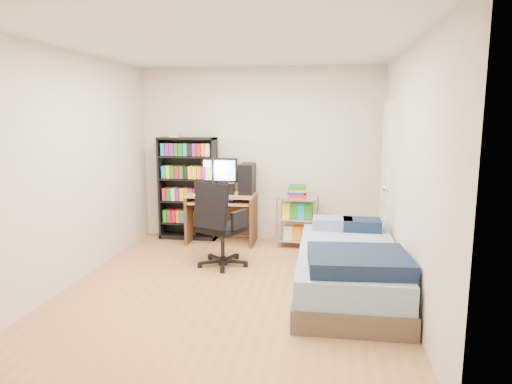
% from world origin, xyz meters
% --- Properties ---
extents(room, '(3.58, 4.08, 2.58)m').
position_xyz_m(room, '(0.00, 0.00, 1.25)').
color(room, '#A77B53').
rests_on(room, ground).
extents(media_shelf, '(0.84, 0.28, 1.56)m').
position_xyz_m(media_shelf, '(-1.04, 1.84, 0.77)').
color(media_shelf, black).
rests_on(media_shelf, room).
extents(computer_desk, '(0.96, 0.56, 1.21)m').
position_xyz_m(computer_desk, '(-0.41, 1.73, 0.65)').
color(computer_desk, '#A67D55').
rests_on(computer_desk, room).
extents(office_chair, '(0.82, 0.82, 1.05)m').
position_xyz_m(office_chair, '(-0.29, 0.65, 0.33)').
color(office_chair, black).
rests_on(office_chair, room).
extents(wire_cart, '(0.58, 0.44, 0.87)m').
position_xyz_m(wire_cart, '(0.59, 1.66, 0.57)').
color(wire_cart, silver).
rests_on(wire_cart, room).
extents(bed, '(1.05, 2.09, 0.60)m').
position_xyz_m(bed, '(1.21, 0.02, 0.26)').
color(bed, brown).
rests_on(bed, room).
extents(door, '(0.12, 0.80, 2.00)m').
position_xyz_m(door, '(1.72, 1.35, 1.00)').
color(door, silver).
rests_on(door, room).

